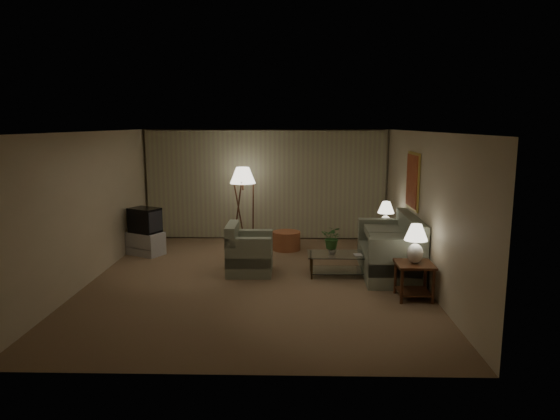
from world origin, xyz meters
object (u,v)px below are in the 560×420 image
object	(u,v)px
side_table_far	(385,239)
floor_lamp	(243,205)
ottoman	(286,241)
tv_cabinet	(146,243)
side_table_near	(414,274)
table_lamp_far	(386,213)
table_lamp_near	(416,240)
sofa	(389,251)
armchair	(250,253)
crt_tv	(145,220)
coffee_table	(340,261)
vase	(332,250)

from	to	relation	value
side_table_far	floor_lamp	world-z (taller)	floor_lamp
side_table_far	ottoman	world-z (taller)	side_table_far
side_table_far	tv_cabinet	distance (m)	5.20
side_table_near	table_lamp_far	bearing A→B (deg)	90.00
side_table_far	table_lamp_near	world-z (taller)	table_lamp_near
sofa	floor_lamp	distance (m)	3.79
floor_lamp	armchair	bearing A→B (deg)	-81.44
tv_cabinet	side_table_near	bearing A→B (deg)	0.95
crt_tv	ottoman	distance (m)	3.17
table_lamp_far	ottoman	size ratio (longest dim) A/B	0.97
table_lamp_near	coffee_table	world-z (taller)	table_lamp_near
side_table_far	table_lamp_near	size ratio (longest dim) A/B	0.93
table_lamp_near	floor_lamp	size ratio (longest dim) A/B	0.35
table_lamp_near	sofa	bearing A→B (deg)	96.34
tv_cabinet	crt_tv	bearing A→B (deg)	0.00
vase	floor_lamp	bearing A→B (deg)	128.82
sofa	ottoman	xyz separation A→B (m)	(-1.97, 1.83, -0.24)
side_table_near	coffee_table	distance (m)	1.66
sofa	side_table_near	bearing A→B (deg)	8.35
coffee_table	floor_lamp	xyz separation A→B (m)	(-2.06, 2.37, 0.69)
side_table_near	table_lamp_near	size ratio (longest dim) A/B	0.93
side_table_near	side_table_far	xyz separation A→B (m)	(-0.00, 2.60, -0.02)
ottoman	vase	distance (m)	2.14
table_lamp_far	floor_lamp	world-z (taller)	floor_lamp
vase	crt_tv	bearing A→B (deg)	160.21
table_lamp_near	vase	world-z (taller)	table_lamp_near
sofa	table_lamp_near	world-z (taller)	table_lamp_near
side_table_near	table_lamp_near	distance (m)	0.56
sofa	side_table_near	world-z (taller)	sofa
table_lamp_near	floor_lamp	distance (m)	4.80
armchair	side_table_near	world-z (taller)	armchair
crt_tv	floor_lamp	bearing A→B (deg)	52.86
table_lamp_near	crt_tv	xyz separation A→B (m)	(-5.20, 2.68, -0.21)
side_table_far	ottoman	bearing A→B (deg)	164.77
side_table_near	tv_cabinet	xyz separation A→B (m)	(-5.20, 2.68, -0.17)
crt_tv	side_table_near	bearing A→B (deg)	0.95
coffee_table	crt_tv	world-z (taller)	crt_tv
armchair	side_table_far	xyz separation A→B (m)	(2.81, 1.22, 0.02)
coffee_table	ottoman	bearing A→B (deg)	118.22
sofa	armchair	xyz separation A→B (m)	(-2.66, 0.03, -0.07)
ottoman	floor_lamp	bearing A→B (deg)	156.60
sofa	armchair	size ratio (longest dim) A/B	2.28
coffee_table	floor_lamp	distance (m)	3.21
side_table_near	armchair	bearing A→B (deg)	153.82
tv_cabinet	floor_lamp	bearing A→B (deg)	52.86
sofa	floor_lamp	bearing A→B (deg)	-125.15
side_table_near	side_table_far	size ratio (longest dim) A/B	1.00
side_table_far	crt_tv	xyz separation A→B (m)	(-5.20, 0.08, 0.37)
crt_tv	vase	xyz separation A→B (m)	(3.96, -1.43, -0.27)
side_table_far	vase	distance (m)	1.83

